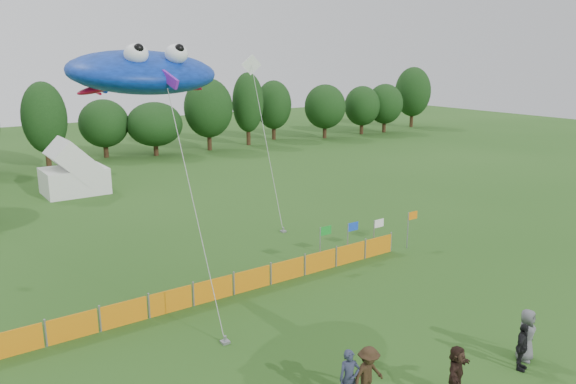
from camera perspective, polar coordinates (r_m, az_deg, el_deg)
ground at (r=20.26m, az=10.34°, el=-17.89°), size 160.00×160.00×0.00m
treeline at (r=58.85m, az=-21.20°, el=6.71°), size 104.57×8.78×8.36m
tent_right at (r=46.42m, az=-20.93°, el=1.87°), size 4.66×3.73×3.29m
barrier_fence at (r=25.67m, az=-5.61°, el=-9.34°), size 19.90×0.06×1.00m
flag_row at (r=30.08m, az=7.87°, el=-4.07°), size 6.73×0.66×2.23m
spectator_a at (r=18.21m, az=6.24°, el=-18.29°), size 0.79×0.67×1.85m
spectator_c at (r=18.38m, az=8.15°, el=-17.94°), size 1.27×0.79×1.89m
spectator_d at (r=21.43m, az=22.68°, el=-14.33°), size 1.08×0.71×1.70m
spectator_e at (r=22.07m, az=23.06°, el=-13.21°), size 1.09×0.90×1.91m
spectator_f at (r=19.26m, az=16.73°, el=-17.08°), size 1.69×1.14×1.74m
stingray_kite at (r=23.98m, az=-14.71°, el=11.70°), size 7.51×13.62×11.04m
small_kite_white at (r=36.50m, az=-2.98°, el=8.95°), size 1.93×5.54×10.56m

